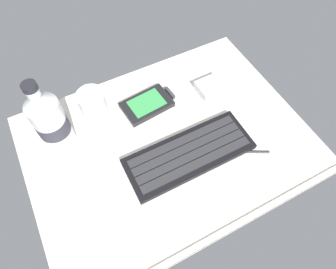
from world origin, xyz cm
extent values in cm
cube|color=beige|center=(0.00, 0.00, -1.00)|extent=(64.00, 48.00, 2.00)
cube|color=beige|center=(0.00, -23.40, 0.40)|extent=(64.00, 1.20, 0.80)
cube|color=black|center=(2.51, -5.49, 0.70)|extent=(29.04, 11.10, 1.40)
cube|color=#28282B|center=(2.52, -2.19, 1.55)|extent=(26.69, 2.10, 0.30)
cube|color=#28282B|center=(2.51, -4.39, 1.55)|extent=(26.69, 2.10, 0.30)
cube|color=#28282B|center=(2.50, -6.59, 1.55)|extent=(26.69, 2.10, 0.30)
cube|color=#28282B|center=(2.49, -8.79, 1.55)|extent=(26.69, 2.10, 0.30)
cube|color=black|center=(0.50, 11.50, 0.70)|extent=(12.70, 8.77, 1.40)
cube|color=green|center=(0.50, 11.50, 1.45)|extent=(8.95, 6.74, 0.10)
cube|color=#333338|center=(6.87, 12.15, 0.70)|extent=(1.18, 3.86, 1.12)
cylinder|color=silver|center=(-12.17, 14.27, 4.25)|extent=(6.40, 6.40, 8.50)
cylinder|color=red|center=(-12.17, 14.27, 3.26)|extent=(5.50, 5.50, 6.12)
cylinder|color=silver|center=(-21.76, 10.33, 7.50)|extent=(6.60, 6.60, 15.00)
cone|color=silver|center=(-21.76, 10.33, 16.40)|extent=(6.60, 6.60, 2.80)
cylinder|color=silver|center=(-21.76, 10.33, 18.70)|extent=(2.51, 2.51, 1.80)
cylinder|color=black|center=(-21.76, 10.33, 20.20)|extent=(2.77, 2.77, 1.20)
cylinder|color=#2D2D38|center=(-21.76, 10.33, 8.25)|extent=(6.73, 6.73, 3.80)
cube|color=silver|center=(16.95, 8.67, 1.20)|extent=(7.10, 5.73, 2.40)
cylinder|color=#26262B|center=(15.00, -11.00, 0.35)|extent=(8.72, 5.06, 0.70)
camera|label=1|loc=(-15.97, -30.73, 59.10)|focal=31.38mm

